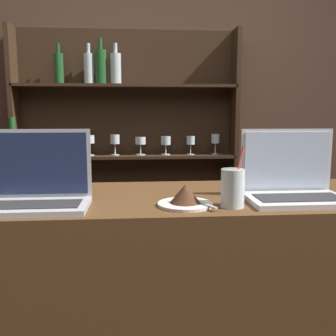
% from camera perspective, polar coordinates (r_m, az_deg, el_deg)
% --- Properties ---
extents(bar_counter, '(2.05, 0.58, 1.06)m').
position_cam_1_polar(bar_counter, '(1.59, -1.55, -23.12)').
color(bar_counter, '#4C3019').
rests_on(bar_counter, ground_plane).
extents(back_wall, '(7.00, 0.06, 2.70)m').
position_cam_1_polar(back_wall, '(2.72, -3.23, 8.19)').
color(back_wall, '#4C3328').
rests_on(back_wall, ground_plane).
extents(back_shelf, '(1.53, 0.18, 1.93)m').
position_cam_1_polar(back_shelf, '(2.66, -6.32, 0.95)').
color(back_shelf, '#332114').
rests_on(back_shelf, ground_plane).
extents(laptop_near, '(0.32, 0.21, 0.25)m').
position_cam_1_polar(laptop_near, '(1.30, -18.98, -2.98)').
color(laptop_near, '#ADADB2').
rests_on(laptop_near, bar_counter).
extents(laptop_far, '(0.34, 0.23, 0.25)m').
position_cam_1_polar(laptop_far, '(1.40, 18.55, -2.33)').
color(laptop_far, silver).
rests_on(laptop_far, bar_counter).
extents(cake_plate, '(0.18, 0.18, 0.07)m').
position_cam_1_polar(cake_plate, '(1.24, 2.65, -4.47)').
color(cake_plate, silver).
rests_on(cake_plate, bar_counter).
extents(water_glass, '(0.08, 0.08, 0.20)m').
position_cam_1_polar(water_glass, '(1.24, 9.83, -3.02)').
color(water_glass, silver).
rests_on(water_glass, bar_counter).
extents(wine_bottle_green, '(0.07, 0.07, 0.29)m').
position_cam_1_polar(wine_bottle_green, '(1.62, -22.39, 0.88)').
color(wine_bottle_green, '#1E4C23').
rests_on(wine_bottle_green, bar_counter).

